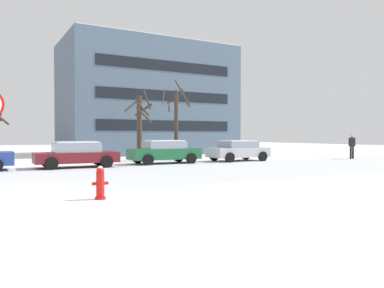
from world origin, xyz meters
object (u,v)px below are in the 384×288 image
pedestrian_crossing (352,145)px  parked_car_silver (238,150)px  parked_car_maroon (77,154)px  parked_car_green (164,152)px  fire_hydrant (100,182)px

pedestrian_crossing → parked_car_silver: bearing=165.5°
parked_car_maroon → pedestrian_crossing: pedestrian_crossing is taller
parked_car_maroon → parked_car_green: (5.36, 0.31, 0.02)m
parked_car_maroon → parked_car_silver: 10.73m
parked_car_silver → fire_hydrant: bearing=-139.3°
parked_car_maroon → parked_car_silver: (10.73, -0.01, 0.00)m
pedestrian_crossing → parked_car_green: bearing=169.7°
parked_car_green → parked_car_silver: parked_car_green is taller
parked_car_green → pedestrian_crossing: pedestrian_crossing is taller
fire_hydrant → parked_car_green: (7.05, 10.98, 0.28)m
fire_hydrant → parked_car_maroon: parked_car_maroon is taller
parked_car_green → parked_car_maroon: bearing=-176.7°
parked_car_silver → pedestrian_crossing: (8.68, -2.24, 0.32)m
fire_hydrant → pedestrian_crossing: bearing=21.8°
parked_car_green → parked_car_silver: bearing=-3.4°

